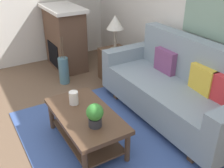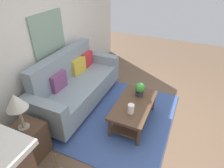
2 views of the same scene
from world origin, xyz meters
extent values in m
plane|color=brown|center=(0.00, 0.00, 0.00)|extent=(9.65, 9.65, 0.00)
cube|color=silver|center=(0.00, 2.07, 1.35)|extent=(5.65, 0.10, 2.70)
cube|color=#3D5693|center=(0.00, 0.50, 0.01)|extent=(2.28, 1.79, 0.01)
cube|color=gray|center=(0.06, 1.47, 0.32)|extent=(1.76, 0.84, 0.40)
cube|color=gray|center=(0.06, 1.79, 0.80)|extent=(1.76, 0.20, 0.56)
cube|color=gray|center=(-0.92, 1.47, 0.42)|extent=(0.20, 0.84, 0.60)
cube|color=#513826|center=(-0.72, 1.47, 0.06)|extent=(0.08, 0.74, 0.12)
cube|color=#513826|center=(0.84, 1.47, 0.06)|extent=(0.08, 0.74, 0.12)
cube|color=#7A4270|center=(-0.27, 1.66, 0.68)|extent=(0.36, 0.12, 0.32)
cube|color=gold|center=(0.39, 1.66, 0.68)|extent=(0.37, 0.16, 0.32)
cube|color=#513826|center=(-0.02, 0.28, 0.41)|extent=(1.10, 0.60, 0.05)
cube|color=#513826|center=(-0.02, 0.28, 0.12)|extent=(0.98, 0.50, 0.02)
cylinder|color=#513826|center=(-0.51, 0.03, 0.19)|extent=(0.06, 0.06, 0.38)
cylinder|color=#513826|center=(0.47, 0.03, 0.19)|extent=(0.06, 0.06, 0.38)
cylinder|color=#513826|center=(-0.51, 0.53, 0.19)|extent=(0.06, 0.06, 0.38)
cylinder|color=#513826|center=(0.47, 0.53, 0.19)|extent=(0.06, 0.06, 0.38)
cylinder|color=white|center=(-0.27, 0.25, 0.51)|extent=(0.11, 0.11, 0.16)
cylinder|color=#2D2D33|center=(0.25, 0.27, 0.48)|extent=(0.14, 0.14, 0.10)
sphere|color=#388933|center=(0.25, 0.27, 0.60)|extent=(0.18, 0.18, 0.18)
cube|color=#513826|center=(-1.32, 1.46, 0.28)|extent=(0.44, 0.44, 0.56)
cylinder|color=gray|center=(-1.32, 1.46, 0.57)|extent=(0.16, 0.16, 0.02)
cylinder|color=gray|center=(-1.32, 1.46, 0.74)|extent=(0.05, 0.05, 0.35)
cone|color=beige|center=(-1.32, 1.46, 1.02)|extent=(0.28, 0.28, 0.22)
cube|color=brown|center=(-2.27, 0.95, 0.55)|extent=(0.90, 0.50, 1.10)
cube|color=black|center=(-2.27, 0.69, 0.30)|extent=(0.52, 0.02, 0.44)
cube|color=silver|center=(-2.27, 0.95, 1.13)|extent=(1.02, 0.58, 0.06)
cylinder|color=slate|center=(-1.64, 0.64, 0.23)|extent=(0.17, 0.17, 0.46)
cylinder|color=brown|center=(-1.62, 0.64, 0.64)|extent=(0.05, 0.05, 0.36)
cylinder|color=brown|center=(-1.65, 0.66, 0.64)|extent=(0.03, 0.04, 0.36)
cylinder|color=brown|center=(-1.65, 0.63, 0.64)|extent=(0.05, 0.03, 0.36)
cube|color=gray|center=(0.06, 2.00, 1.42)|extent=(0.82, 0.03, 0.73)
camera|label=1|loc=(2.23, -0.71, 2.08)|focal=41.85mm
camera|label=2|loc=(-2.57, -0.44, 2.51)|focal=30.71mm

